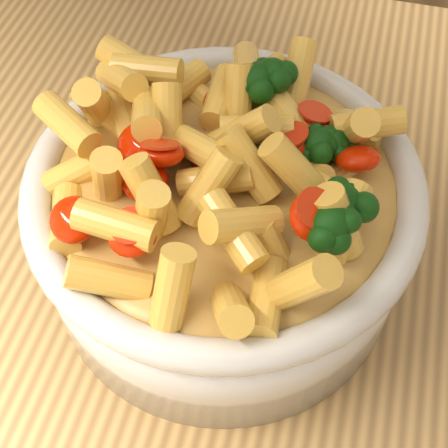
# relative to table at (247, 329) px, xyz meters

# --- Properties ---
(table) EXTENTS (1.20, 0.80, 0.90)m
(table) POSITION_rel_table_xyz_m (0.00, 0.00, 0.00)
(table) COLOR tan
(table) RESTS_ON ground
(serving_bowl) EXTENTS (0.28, 0.28, 0.12)m
(serving_bowl) POSITION_rel_table_xyz_m (-0.02, 0.00, 0.16)
(serving_bowl) COLOR silver
(serving_bowl) RESTS_ON table
(pasta_salad) EXTENTS (0.22, 0.22, 0.05)m
(pasta_salad) POSITION_rel_table_xyz_m (-0.02, 0.00, 0.24)
(pasta_salad) COLOR #FDCD4F
(pasta_salad) RESTS_ON serving_bowl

